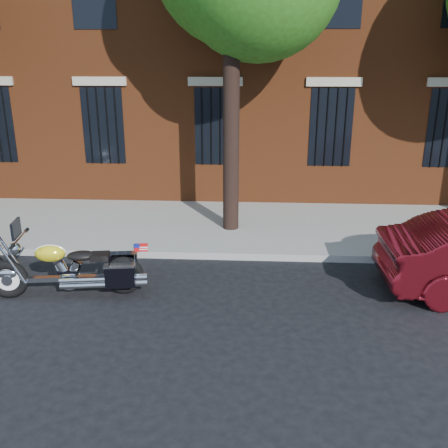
{
  "coord_description": "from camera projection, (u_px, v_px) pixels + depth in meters",
  "views": [
    {
      "loc": [
        0.97,
        -8.13,
        4.0
      ],
      "look_at": [
        0.46,
        0.8,
        0.95
      ],
      "focal_mm": 40.0,
      "sensor_mm": 36.0,
      "label": 1
    }
  ],
  "objects": [
    {
      "name": "sidewalk",
      "position": [
        211.0,
        225.0,
        12.08
      ],
      "size": [
        40.0,
        3.6,
        0.15
      ],
      "primitive_type": "cube",
      "color": "gray",
      "rests_on": "ground"
    },
    {
      "name": "ground",
      "position": [
        196.0,
        288.0,
        9.02
      ],
      "size": [
        120.0,
        120.0,
        0.0
      ],
      "primitive_type": "plane",
      "color": "black",
      "rests_on": "ground"
    },
    {
      "name": "curb",
      "position": [
        203.0,
        255.0,
        10.3
      ],
      "size": [
        40.0,
        0.16,
        0.15
      ],
      "primitive_type": "cube",
      "color": "gray",
      "rests_on": "ground"
    },
    {
      "name": "motorcycle",
      "position": [
        74.0,
        271.0,
        8.58
      ],
      "size": [
        2.8,
        1.01,
        1.4
      ],
      "rotation": [
        0.0,
        0.0,
        0.14
      ],
      "color": "black",
      "rests_on": "ground"
    }
  ]
}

